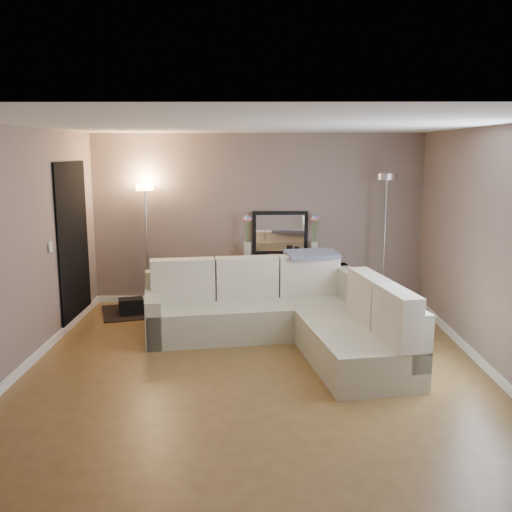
{
  "coord_description": "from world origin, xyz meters",
  "views": [
    {
      "loc": [
        0.05,
        -5.89,
        2.35
      ],
      "look_at": [
        0.0,
        0.8,
        1.1
      ],
      "focal_mm": 40.0,
      "sensor_mm": 36.0,
      "label": 1
    }
  ],
  "objects_px": {
    "floor_lamp_lit": "(146,221)",
    "console_table": "(275,279)",
    "floor_lamp_unlit": "(385,215)",
    "sectional_sofa": "(288,314)"
  },
  "relations": [
    {
      "from": "floor_lamp_lit",
      "to": "console_table",
      "type": "bearing_deg",
      "value": -0.83
    },
    {
      "from": "console_table",
      "to": "floor_lamp_unlit",
      "type": "distance_m",
      "value": 1.89
    },
    {
      "from": "floor_lamp_unlit",
      "to": "console_table",
      "type": "bearing_deg",
      "value": 167.88
    },
    {
      "from": "floor_lamp_lit",
      "to": "floor_lamp_unlit",
      "type": "distance_m",
      "value": 3.53
    },
    {
      "from": "sectional_sofa",
      "to": "floor_lamp_unlit",
      "type": "bearing_deg",
      "value": 43.08
    },
    {
      "from": "sectional_sofa",
      "to": "floor_lamp_unlit",
      "type": "height_order",
      "value": "floor_lamp_unlit"
    },
    {
      "from": "console_table",
      "to": "floor_lamp_unlit",
      "type": "relative_size",
      "value": 0.6
    },
    {
      "from": "floor_lamp_lit",
      "to": "floor_lamp_unlit",
      "type": "xyz_separation_m",
      "value": [
        3.51,
        -0.36,
        0.13
      ]
    },
    {
      "from": "sectional_sofa",
      "to": "floor_lamp_unlit",
      "type": "relative_size",
      "value": 1.57
    },
    {
      "from": "console_table",
      "to": "floor_lamp_unlit",
      "type": "xyz_separation_m",
      "value": [
        1.56,
        -0.33,
        1.02
      ]
    }
  ]
}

